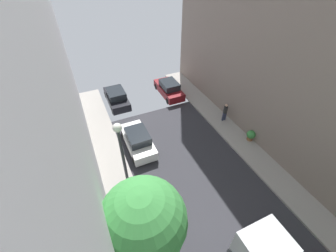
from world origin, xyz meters
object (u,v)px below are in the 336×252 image
object	(u,v)px
street_tree_0	(143,221)
lamp_post	(123,156)
parked_car_left_4	(117,98)
pedestrian	(225,112)
parked_car_left_3	(138,140)
potted_plant_0	(251,135)
potted_plant_3	(121,229)
parked_car_right_2	(169,89)

from	to	relation	value
street_tree_0	lamp_post	xyz separation A→B (m)	(0.25, 4.01, -0.72)
parked_car_left_4	pedestrian	xyz separation A→B (m)	(8.05, -6.71, 0.35)
parked_car_left_3	parked_car_left_4	bearing A→B (deg)	90.00
potted_plant_0	street_tree_0	bearing A→B (deg)	-154.06
parked_car_left_3	lamp_post	xyz separation A→B (m)	(-1.90, -4.26, 3.39)
parked_car_left_3	potted_plant_3	world-z (taller)	parked_car_left_3
street_tree_0	potted_plant_3	size ratio (longest dim) A/B	8.01
lamp_post	street_tree_0	bearing A→B (deg)	-93.63
pedestrian	potted_plant_0	world-z (taller)	pedestrian
parked_car_right_2	parked_car_left_4	bearing A→B (deg)	173.49
parked_car_left_3	parked_car_left_4	distance (m)	6.62
parked_car_left_3	parked_car_right_2	bearing A→B (deg)	48.02
street_tree_0	potted_plant_0	distance (m)	12.54
pedestrian	street_tree_0	size ratio (longest dim) A/B	0.27
parked_car_left_3	pedestrian	distance (m)	8.05
potted_plant_0	potted_plant_3	bearing A→B (deg)	-165.39
parked_car_left_4	potted_plant_0	size ratio (longest dim) A/B	4.70
parked_car_left_4	parked_car_right_2	world-z (taller)	same
parked_car_left_3	street_tree_0	size ratio (longest dim) A/B	0.66
parked_car_right_2	potted_plant_3	bearing A→B (deg)	-124.73
parked_car_right_2	lamp_post	world-z (taller)	lamp_post
pedestrian	potted_plant_3	xyz separation A→B (m)	(-11.03, -5.99, -0.48)
pedestrian	lamp_post	world-z (taller)	lamp_post
parked_car_left_4	potted_plant_0	xyz separation A→B (m)	(8.47, -9.72, -0.08)
parked_car_right_2	lamp_post	size ratio (longest dim) A/B	0.69
parked_car_left_3	street_tree_0	distance (m)	9.49
parked_car_right_2	potted_plant_3	distance (m)	14.71
pedestrian	street_tree_0	distance (m)	13.60
parked_car_left_4	potted_plant_3	xyz separation A→B (m)	(-2.98, -12.71, -0.13)
lamp_post	parked_car_left_3	bearing A→B (deg)	65.96
parked_car_right_2	pedestrian	bearing A→B (deg)	-66.55
pedestrian	potted_plant_0	xyz separation A→B (m)	(0.42, -3.01, -0.44)
parked_car_left_3	pedestrian	bearing A→B (deg)	-0.68
potted_plant_0	lamp_post	xyz separation A→B (m)	(-10.37, -1.16, 3.48)
street_tree_0	potted_plant_0	world-z (taller)	street_tree_0
parked_car_left_3	parked_car_left_4	world-z (taller)	same
parked_car_left_3	street_tree_0	xyz separation A→B (m)	(-2.15, -8.27, 4.11)
pedestrian	parked_car_left_4	bearing A→B (deg)	140.15
parked_car_right_2	potted_plant_0	distance (m)	9.61
potted_plant_3	parked_car_left_4	bearing A→B (deg)	76.80
parked_car_right_2	street_tree_0	xyz separation A→B (m)	(-7.55, -14.28, 4.11)
street_tree_0	lamp_post	world-z (taller)	street_tree_0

